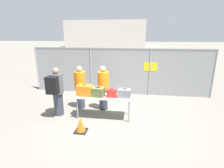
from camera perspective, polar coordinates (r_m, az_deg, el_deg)
ground_plane at (r=6.41m, az=0.08°, el=-10.38°), size 120.00×120.00×0.00m
fence_section at (r=8.40m, az=2.56°, el=4.48°), size 8.55×0.07×2.23m
inspection_table at (r=6.10m, az=-2.62°, el=-4.46°), size 1.89×0.70×0.78m
suitcase_orange at (r=6.13m, az=-8.87°, el=-2.06°), size 0.53×0.35×0.39m
suitcase_olive at (r=6.00m, az=-4.63°, el=-2.61°), size 0.48×0.39×0.34m
suitcase_red at (r=5.94m, az=-0.08°, el=-3.03°), size 0.33×0.24×0.29m
suitcase_grey at (r=5.92m, az=4.08°, el=-3.03°), size 0.46×0.34×0.31m
traveler_hooded at (r=6.41m, az=-17.70°, el=-1.88°), size 0.43×0.67×1.75m
security_worker_near at (r=6.66m, az=-2.84°, el=-1.14°), size 0.42×0.42×1.72m
security_worker_far at (r=6.92m, az=-10.41°, el=-0.86°), size 0.42×0.42×1.69m
utility_trailer at (r=10.04m, az=10.54°, el=1.76°), size 4.35×1.93×0.72m
distant_hangar at (r=42.54m, az=-1.13°, el=16.00°), size 16.70×12.59×5.46m
traffic_cone at (r=5.49m, az=-10.19°, el=-13.11°), size 0.36×0.36×0.46m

